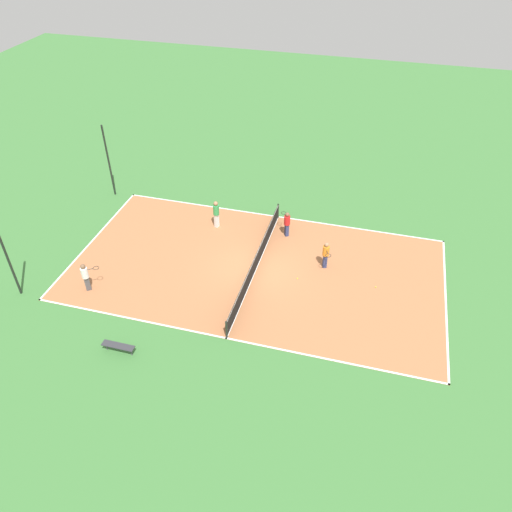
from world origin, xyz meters
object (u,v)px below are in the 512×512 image
object	(u,v)px
player_far_green	(216,212)
tennis_ball_left_sideline	(297,278)
player_near_white	(85,275)
fence_post_back_right	(109,161)
tennis_ball_right_alley	(376,287)
player_coach_red	(287,222)
bench	(118,346)
player_center_orange	(326,253)
fence_post_back_left	(7,256)
tennis_net	(256,261)

from	to	relation	value
player_far_green	tennis_ball_left_sideline	distance (m)	6.87
player_near_white	fence_post_back_right	world-z (taller)	fence_post_back_right
tennis_ball_right_alley	player_far_green	bearing A→B (deg)	72.35
player_coach_red	bench	bearing A→B (deg)	120.68
player_center_orange	fence_post_back_left	size ratio (longest dim) A/B	0.33
player_far_green	fence_post_back_left	bearing A→B (deg)	161.54
bench	tennis_ball_left_sideline	bearing A→B (deg)	-133.76
player_far_green	tennis_ball_right_alley	xyz separation A→B (m)	(-3.16, -9.93, -1.00)
player_near_white	player_center_orange	bearing A→B (deg)	-12.46
bench	fence_post_back_left	xyz separation A→B (m)	(2.28, 6.85, 2.09)
bench	fence_post_back_left	distance (m)	7.52
tennis_ball_left_sideline	tennis_ball_right_alley	size ratio (longest dim) A/B	1.00
player_coach_red	player_near_white	distance (m)	11.69
player_center_orange	player_coach_red	bearing A→B (deg)	-150.73
tennis_ball_left_sideline	tennis_ball_right_alley	bearing A→B (deg)	-84.38
tennis_net	player_far_green	size ratio (longest dim) A/B	5.90
player_far_green	fence_post_back_right	size ratio (longest dim) A/B	0.36
tennis_net	tennis_ball_left_sideline	bearing A→B (deg)	-96.36
bench	player_near_white	world-z (taller)	player_near_white
bench	fence_post_back_left	bearing A→B (deg)	-18.44
player_far_green	player_near_white	distance (m)	8.62
bench	fence_post_back_left	size ratio (longest dim) A/B	0.31
player_coach_red	tennis_ball_left_sideline	size ratio (longest dim) A/B	23.81
tennis_ball_left_sideline	fence_post_back_right	world-z (taller)	fence_post_back_right
player_near_white	fence_post_back_left	size ratio (longest dim) A/B	0.34
bench	player_coach_red	xyz separation A→B (m)	(10.96, -5.42, 0.56)
tennis_net	player_near_white	distance (m)	8.97
tennis_ball_right_alley	fence_post_back_left	xyz separation A→B (m)	(-5.29, 17.85, 2.42)
player_coach_red	player_center_orange	size ratio (longest dim) A/B	0.98
bench	tennis_ball_right_alley	world-z (taller)	bench
bench	player_far_green	distance (m)	10.81
player_far_green	tennis_ball_right_alley	bearing A→B (deg)	-82.94
fence_post_back_right	bench	bearing A→B (deg)	-151.45
fence_post_back_right	tennis_ball_right_alley	bearing A→B (deg)	-105.68
player_coach_red	player_center_orange	bearing A→B (deg)	-164.50
bench	tennis_ball_left_sideline	size ratio (longest dim) A/B	22.76
tennis_ball_left_sideline	fence_post_back_left	distance (m)	14.76
tennis_ball_left_sideline	tennis_net	bearing A→B (deg)	83.64
player_near_white	fence_post_back_left	xyz separation A→B (m)	(-1.18, 3.30, 1.49)
tennis_ball_left_sideline	player_center_orange	bearing A→B (deg)	-41.37
tennis_ball_right_alley	fence_post_back_right	distance (m)	18.70
player_coach_red	fence_post_back_left	bearing A→B (deg)	92.25
fence_post_back_left	tennis_ball_left_sideline	bearing A→B (deg)	-70.40
fence_post_back_right	player_coach_red	bearing A→B (deg)	-97.57
player_coach_red	tennis_ball_right_alley	distance (m)	6.59
player_coach_red	fence_post_back_left	xyz separation A→B (m)	(-8.67, 12.27, 1.53)
player_center_orange	fence_post_back_left	xyz separation A→B (m)	(-6.29, 14.96, 1.51)
player_coach_red	player_far_green	world-z (taller)	player_far_green
bench	fence_post_back_right	bearing A→B (deg)	-61.45
tennis_net	player_far_green	world-z (taller)	player_far_green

